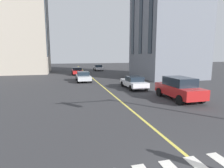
# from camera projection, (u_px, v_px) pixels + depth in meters

# --- Properties ---
(lane_centre_line) EXTENTS (80.00, 0.16, 0.01)m
(lane_centre_line) POSITION_uv_depth(u_px,v_px,m) (100.00, 84.00, 23.50)
(lane_centre_line) COLOR #D8C64C
(lane_centre_line) RESTS_ON ground_plane
(car_silver_far) EXTENTS (4.40, 1.95, 1.37)m
(car_silver_far) POSITION_uv_depth(u_px,v_px,m) (83.00, 76.00, 25.90)
(car_silver_far) COLOR #B7BABF
(car_silver_far) RESTS_ON ground_plane
(car_red_oncoming) EXTENTS (4.40, 1.95, 1.37)m
(car_red_oncoming) POSITION_uv_depth(u_px,v_px,m) (77.00, 71.00, 34.88)
(car_red_oncoming) COLOR #B21E1E
(car_red_oncoming) RESTS_ON ground_plane
(car_white_mid) EXTENTS (4.40, 1.95, 1.37)m
(car_white_mid) POSITION_uv_depth(u_px,v_px,m) (134.00, 82.00, 20.44)
(car_white_mid) COLOR silver
(car_white_mid) RESTS_ON ground_plane
(car_white_trailing) EXTENTS (3.90, 1.89, 1.40)m
(car_white_trailing) POSITION_uv_depth(u_px,v_px,m) (98.00, 68.00, 43.75)
(car_white_trailing) COLOR silver
(car_white_trailing) RESTS_ON ground_plane
(car_red_parked_a) EXTENTS (4.70, 2.14, 1.88)m
(car_red_parked_a) POSITION_uv_depth(u_px,v_px,m) (179.00, 88.00, 15.33)
(car_red_parked_a) COLOR #B21E1E
(car_red_parked_a) RESTS_ON ground_plane
(building_left_near) EXTENTS (10.39, 11.74, 23.94)m
(building_left_near) POSITION_uv_depth(u_px,v_px,m) (16.00, 13.00, 36.56)
(building_left_near) COLOR #A89E8E
(building_left_near) RESTS_ON ground_plane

